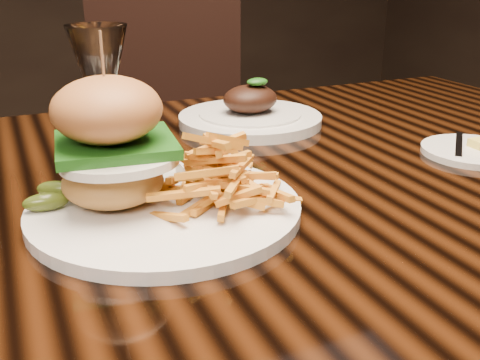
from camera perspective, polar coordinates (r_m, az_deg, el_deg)
name	(u,v)px	position (r m, az deg, el deg)	size (l,w,h in m)	color
dining_table	(204,225)	(0.81, -3.72, -4.59)	(1.60, 0.90, 0.75)	black
burger_plate	(160,169)	(0.65, -8.17, 1.10)	(0.32, 0.32, 0.21)	silver
side_saucer	(473,151)	(0.94, 22.62, 2.75)	(0.16, 0.16, 0.02)	silver
ramekin	(213,177)	(0.73, -2.80, 0.29)	(0.08, 0.08, 0.04)	silver
wine_glass	(100,69)	(0.74, -14.06, 10.87)	(0.08, 0.08, 0.21)	white
far_dish	(250,115)	(1.03, 1.04, 6.58)	(0.26, 0.26, 0.09)	silver
chair_far	(171,135)	(1.72, -7.00, 4.55)	(0.56, 0.56, 0.95)	black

